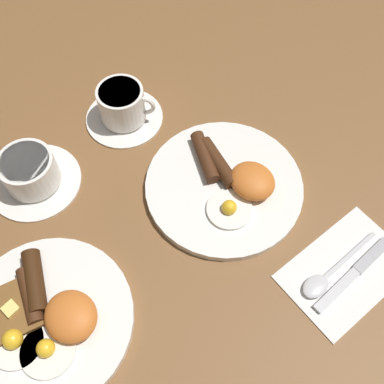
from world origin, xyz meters
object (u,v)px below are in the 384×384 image
teacup_near (123,107)px  teacup_far (30,173)px  knife (357,270)px  spoon (323,279)px  breakfast_plate_near (227,184)px  breakfast_plate_far (45,318)px

teacup_near → teacup_far: (-0.00, 0.21, -0.00)m
knife → spoon: 0.06m
teacup_far → spoon: 0.51m
breakfast_plate_near → breakfast_plate_far: same height
teacup_near → spoon: size_ratio=0.89×
teacup_far → spoon: size_ratio=0.97×
teacup_near → knife: 0.50m
knife → teacup_far: bearing=-58.1°
breakfast_plate_near → teacup_near: 0.24m
breakfast_plate_near → teacup_near: (0.24, 0.03, 0.02)m
breakfast_plate_near → spoon: (-0.22, 0.01, -0.00)m
teacup_far → knife: 0.56m
teacup_near → spoon: teacup_near is taller
knife → breakfast_plate_far: bearing=-31.7°
breakfast_plate_far → knife: (-0.27, -0.39, -0.01)m
breakfast_plate_far → breakfast_plate_near: bearing=-94.1°
breakfast_plate_far → teacup_near: 0.40m
teacup_near → knife: (-0.49, -0.06, -0.03)m
teacup_far → knife: size_ratio=0.93×
spoon → teacup_near: bearing=-84.0°
knife → breakfast_plate_near: bearing=-78.6°
breakfast_plate_near → teacup_far: teacup_far is taller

